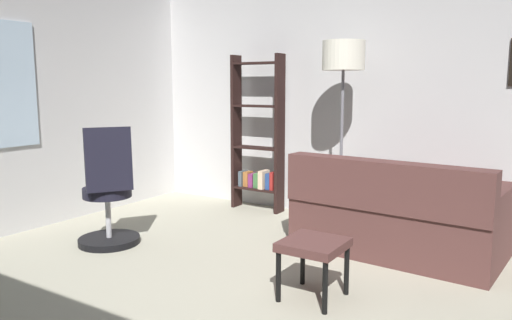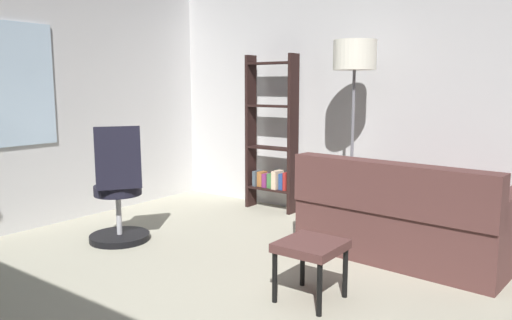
{
  "view_description": "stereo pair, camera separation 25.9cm",
  "coord_description": "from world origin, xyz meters",
  "px_view_note": "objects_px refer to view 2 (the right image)",
  "views": [
    {
      "loc": [
        -2.45,
        -1.56,
        1.45
      ],
      "look_at": [
        0.53,
        0.34,
        0.93
      ],
      "focal_mm": 34.7,
      "sensor_mm": 36.0,
      "label": 1
    },
    {
      "loc": [
        -2.3,
        -1.77,
        1.45
      ],
      "look_at": [
        0.53,
        0.34,
        0.93
      ],
      "focal_mm": 34.7,
      "sensor_mm": 36.0,
      "label": 2
    }
  ],
  "objects_px": {
    "floor_lamp": "(354,66)",
    "bookshelf": "(272,143)",
    "footstool": "(311,250)",
    "couch": "(421,220)",
    "office_chair": "(119,197)"
  },
  "relations": [
    {
      "from": "footstool",
      "to": "floor_lamp",
      "type": "height_order",
      "value": "floor_lamp"
    },
    {
      "from": "footstool",
      "to": "bookshelf",
      "type": "relative_size",
      "value": 0.23
    },
    {
      "from": "footstool",
      "to": "bookshelf",
      "type": "xyz_separation_m",
      "value": [
        1.9,
        1.66,
        0.45
      ]
    },
    {
      "from": "couch",
      "to": "office_chair",
      "type": "bearing_deg",
      "value": 119.74
    },
    {
      "from": "bookshelf",
      "to": "floor_lamp",
      "type": "height_order",
      "value": "floor_lamp"
    },
    {
      "from": "floor_lamp",
      "to": "bookshelf",
      "type": "bearing_deg",
      "value": 75.11
    },
    {
      "from": "couch",
      "to": "footstool",
      "type": "distance_m",
      "value": 1.41
    },
    {
      "from": "office_chair",
      "to": "bookshelf",
      "type": "distance_m",
      "value": 1.96
    },
    {
      "from": "footstool",
      "to": "floor_lamp",
      "type": "relative_size",
      "value": 0.22
    },
    {
      "from": "footstool",
      "to": "floor_lamp",
      "type": "xyz_separation_m",
      "value": [
        1.59,
        0.48,
        1.29
      ]
    },
    {
      "from": "footstool",
      "to": "office_chair",
      "type": "height_order",
      "value": "office_chair"
    },
    {
      "from": "couch",
      "to": "footstool",
      "type": "xyz_separation_m",
      "value": [
        -1.38,
        0.29,
        0.05
      ]
    },
    {
      "from": "footstool",
      "to": "office_chair",
      "type": "bearing_deg",
      "value": 89.3
    },
    {
      "from": "footstool",
      "to": "office_chair",
      "type": "distance_m",
      "value": 2.08
    },
    {
      "from": "footstool",
      "to": "floor_lamp",
      "type": "distance_m",
      "value": 2.1
    }
  ]
}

